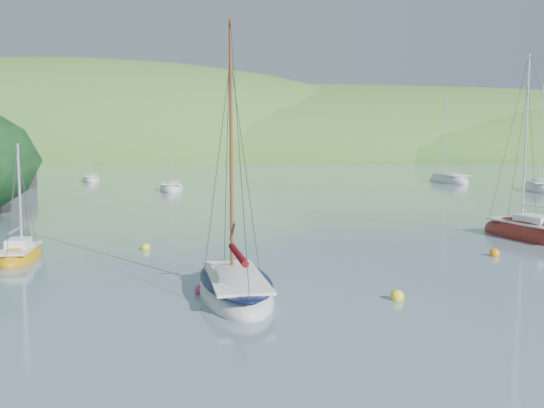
{
  "coord_description": "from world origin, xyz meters",
  "views": [
    {
      "loc": [
        -0.27,
        -19.38,
        5.5
      ],
      "look_at": [
        0.11,
        8.0,
        2.56
      ],
      "focal_mm": 40.0,
      "sensor_mm": 36.0,
      "label": 1
    }
  ],
  "objects_px": {
    "distant_sloop_a": "(171,189)",
    "distant_sloop_c": "(91,180)",
    "daysailer_white": "(235,289)",
    "sloop_red": "(533,235)",
    "distant_sloop_b": "(449,181)",
    "distant_sloop_d": "(540,189)",
    "sailboat_yellow": "(19,256)"
  },
  "relations": [
    {
      "from": "distant_sloop_b",
      "to": "distant_sloop_d",
      "type": "xyz_separation_m",
      "value": [
        5.98,
        -12.75,
        -0.01
      ]
    },
    {
      "from": "distant_sloop_b",
      "to": "daysailer_white",
      "type": "bearing_deg",
      "value": -122.3
    },
    {
      "from": "sailboat_yellow",
      "to": "distant_sloop_b",
      "type": "height_order",
      "value": "distant_sloop_b"
    },
    {
      "from": "sailboat_yellow",
      "to": "distant_sloop_b",
      "type": "xyz_separation_m",
      "value": [
        34.96,
        49.51,
        0.05
      ]
    },
    {
      "from": "daysailer_white",
      "to": "sloop_red",
      "type": "xyz_separation_m",
      "value": [
        15.95,
        11.93,
        -0.02
      ]
    },
    {
      "from": "daysailer_white",
      "to": "distant_sloop_a",
      "type": "height_order",
      "value": "daysailer_white"
    },
    {
      "from": "distant_sloop_c",
      "to": "daysailer_white",
      "type": "bearing_deg",
      "value": -85.95
    },
    {
      "from": "distant_sloop_b",
      "to": "distant_sloop_a",
      "type": "bearing_deg",
      "value": -169.4
    },
    {
      "from": "distant_sloop_a",
      "to": "distant_sloop_c",
      "type": "xyz_separation_m",
      "value": [
        -12.78,
        14.7,
        -0.01
      ]
    },
    {
      "from": "daysailer_white",
      "to": "distant_sloop_a",
      "type": "bearing_deg",
      "value": 90.97
    },
    {
      "from": "sailboat_yellow",
      "to": "distant_sloop_d",
      "type": "relative_size",
      "value": 0.47
    },
    {
      "from": "distant_sloop_d",
      "to": "distant_sloop_c",
      "type": "bearing_deg",
      "value": 177.34
    },
    {
      "from": "distant_sloop_a",
      "to": "distant_sloop_d",
      "type": "xyz_separation_m",
      "value": [
        39.67,
        -1.07,
        0.03
      ]
    },
    {
      "from": "sloop_red",
      "to": "distant_sloop_a",
      "type": "xyz_separation_m",
      "value": [
        -24.91,
        32.51,
        -0.04
      ]
    },
    {
      "from": "sloop_red",
      "to": "distant_sloop_b",
      "type": "relative_size",
      "value": 0.86
    },
    {
      "from": "daysailer_white",
      "to": "distant_sloop_c",
      "type": "distance_m",
      "value": 63.01
    },
    {
      "from": "daysailer_white",
      "to": "distant_sloop_d",
      "type": "height_order",
      "value": "distant_sloop_d"
    },
    {
      "from": "sloop_red",
      "to": "distant_sloop_c",
      "type": "relative_size",
      "value": 1.21
    },
    {
      "from": "distant_sloop_c",
      "to": "distant_sloop_d",
      "type": "bearing_deg",
      "value": -32.87
    },
    {
      "from": "daysailer_white",
      "to": "sailboat_yellow",
      "type": "height_order",
      "value": "daysailer_white"
    },
    {
      "from": "sailboat_yellow",
      "to": "distant_sloop_d",
      "type": "height_order",
      "value": "distant_sloop_d"
    },
    {
      "from": "distant_sloop_a",
      "to": "distant_sloop_d",
      "type": "bearing_deg",
      "value": -9.51
    },
    {
      "from": "daysailer_white",
      "to": "distant_sloop_c",
      "type": "xyz_separation_m",
      "value": [
        -21.74,
        59.14,
        -0.07
      ]
    },
    {
      "from": "sloop_red",
      "to": "distant_sloop_b",
      "type": "xyz_separation_m",
      "value": [
        8.78,
        44.19,
        -0.01
      ]
    },
    {
      "from": "sloop_red",
      "to": "distant_sloop_d",
      "type": "relative_size",
      "value": 0.9
    },
    {
      "from": "sloop_red",
      "to": "sailboat_yellow",
      "type": "xyz_separation_m",
      "value": [
        -26.18,
        -5.31,
        -0.05
      ]
    },
    {
      "from": "distant_sloop_c",
      "to": "distant_sloop_d",
      "type": "relative_size",
      "value": 0.74
    },
    {
      "from": "sloop_red",
      "to": "distant_sloop_d",
      "type": "bearing_deg",
      "value": 45.29
    },
    {
      "from": "sloop_red",
      "to": "distant_sloop_b",
      "type": "bearing_deg",
      "value": 59.2
    },
    {
      "from": "distant_sloop_b",
      "to": "distant_sloop_d",
      "type": "height_order",
      "value": "distant_sloop_b"
    },
    {
      "from": "distant_sloop_a",
      "to": "distant_sloop_b",
      "type": "height_order",
      "value": "distant_sloop_b"
    },
    {
      "from": "sloop_red",
      "to": "distant_sloop_b",
      "type": "distance_m",
      "value": 45.06
    }
  ]
}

